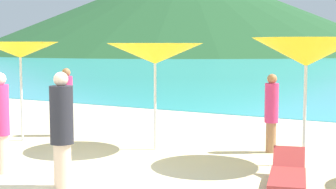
# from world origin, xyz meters

# --- Properties ---
(ground_plane) EXTENTS (50.00, 100.00, 0.30)m
(ground_plane) POSITION_xyz_m (0.00, 10.00, -0.15)
(ground_plane) COLOR beige
(headland_hill) EXTENTS (107.76, 107.76, 22.02)m
(headland_hill) POSITION_xyz_m (-55.95, 109.20, 11.01)
(headland_hill) COLOR #235128
(headland_hill) RESTS_ON ground_plane
(umbrella_1) EXTENTS (1.90, 1.90, 2.31)m
(umbrella_1) POSITION_xyz_m (-3.17, 2.28, 2.12)
(umbrella_1) COLOR silver
(umbrella_1) RESTS_ON ground_plane
(umbrella_2) EXTENTS (2.21, 2.21, 2.28)m
(umbrella_2) POSITION_xyz_m (0.07, 2.95, 2.05)
(umbrella_2) COLOR silver
(umbrella_2) RESTS_ON ground_plane
(umbrella_3) EXTENTS (2.09, 2.09, 2.38)m
(umbrella_3) POSITION_xyz_m (3.22, 3.10, 2.11)
(umbrella_3) COLOR silver
(umbrella_3) RESTS_ON ground_plane
(lounge_chair_0) EXTENTS (0.96, 1.74, 0.50)m
(lounge_chair_0) POSITION_xyz_m (3.39, 1.56, 0.23)
(lounge_chair_0) COLOR #A53333
(lounge_chair_0) RESTS_ON ground_plane
(beachgoer_0) EXTENTS (0.37, 0.37, 1.83)m
(beachgoer_0) POSITION_xyz_m (0.33, -0.27, 0.96)
(beachgoer_0) COLOR beige
(beachgoer_0) RESTS_ON ground_plane
(beachgoer_1) EXTENTS (0.29, 0.29, 1.77)m
(beachgoer_1) POSITION_xyz_m (-1.17, -0.14, 0.96)
(beachgoer_1) COLOR beige
(beachgoer_1) RESTS_ON ground_plane
(beachgoer_3) EXTENTS (0.28, 0.28, 1.64)m
(beachgoer_3) POSITION_xyz_m (2.31, 3.92, 0.88)
(beachgoer_3) COLOR #A3704C
(beachgoer_3) RESTS_ON ground_plane
(beachgoer_4) EXTENTS (0.29, 0.29, 1.67)m
(beachgoer_4) POSITION_xyz_m (-2.69, 3.30, 0.89)
(beachgoer_4) COLOR #A3704C
(beachgoer_4) RESTS_ON ground_plane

